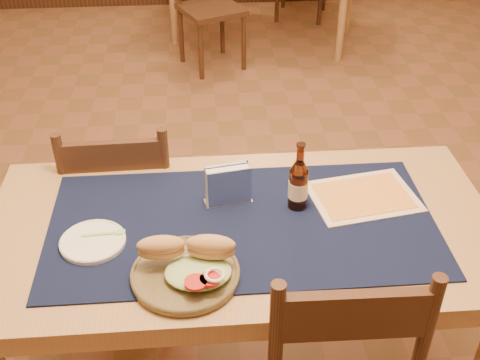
{
  "coord_description": "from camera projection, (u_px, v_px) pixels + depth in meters",
  "views": [
    {
      "loc": [
        -0.12,
        -2.24,
        1.94
      ],
      "look_at": [
        0.0,
        -0.7,
        0.85
      ],
      "focal_mm": 45.0,
      "sensor_mm": 36.0,
      "label": 1
    }
  ],
  "objects": [
    {
      "name": "main_table",
      "position": [
        242.0,
        245.0,
        1.92
      ],
      "size": [
        1.6,
        0.8,
        0.75
      ],
      "color": "#B17C53",
      "rests_on": "ground"
    },
    {
      "name": "placemat",
      "position": [
        243.0,
        224.0,
        1.87
      ],
      "size": [
        1.2,
        0.6,
        0.01
      ],
      "primitive_type": "cube",
      "color": "black",
      "rests_on": "main_table"
    },
    {
      "name": "baseboard",
      "position": [
        229.0,
        231.0,
        2.93
      ],
      "size": [
        6.0,
        7.0,
        0.1
      ],
      "color": "#442918",
      "rests_on": "ground"
    },
    {
      "name": "chair_main_far",
      "position": [
        125.0,
        207.0,
        2.4
      ],
      "size": [
        0.43,
        0.43,
        0.9
      ],
      "color": "#442918",
      "rests_on": "ground"
    },
    {
      "name": "chair_back_near",
      "position": [
        209.0,
        5.0,
        4.38
      ],
      "size": [
        0.54,
        0.54,
        0.88
      ],
      "color": "#442918",
      "rests_on": "ground"
    },
    {
      "name": "sandwich_plate",
      "position": [
        188.0,
        267.0,
        1.66
      ],
      "size": [
        0.31,
        0.31,
        0.12
      ],
      "color": "brown",
      "rests_on": "placemat"
    },
    {
      "name": "side_plate",
      "position": [
        93.0,
        241.0,
        1.79
      ],
      "size": [
        0.2,
        0.2,
        0.02
      ],
      "color": "white",
      "rests_on": "placemat"
    },
    {
      "name": "fork",
      "position": [
        107.0,
        234.0,
        1.8
      ],
      "size": [
        0.13,
        0.03,
        0.0
      ],
      "color": "#8CE27C",
      "rests_on": "side_plate"
    },
    {
      "name": "beer_bottle",
      "position": [
        298.0,
        184.0,
        1.89
      ],
      "size": [
        0.06,
        0.06,
        0.24
      ],
      "color": "#4D1E0D",
      "rests_on": "placemat"
    },
    {
      "name": "napkin_holder",
      "position": [
        228.0,
        186.0,
        1.92
      ],
      "size": [
        0.16,
        0.08,
        0.14
      ],
      "color": "silver",
      "rests_on": "placemat"
    },
    {
      "name": "menu_card",
      "position": [
        363.0,
        196.0,
        1.98
      ],
      "size": [
        0.37,
        0.3,
        0.01
      ],
      "color": "beige",
      "rests_on": "placemat"
    }
  ]
}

